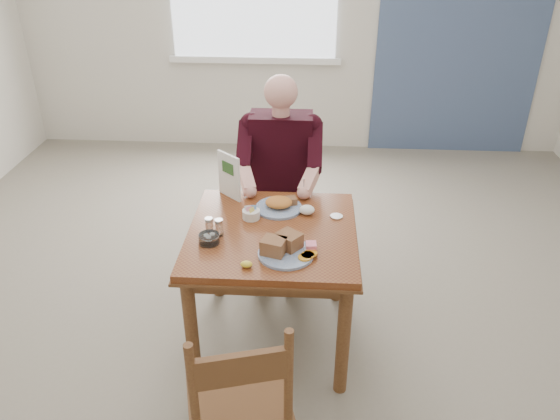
# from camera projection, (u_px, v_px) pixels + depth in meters

# --- Properties ---
(floor) EXTENTS (6.00, 6.00, 0.00)m
(floor) POSITION_uv_depth(u_px,v_px,m) (273.00, 336.00, 3.30)
(floor) COLOR slate
(floor) RESTS_ON ground
(wall_back) EXTENTS (5.50, 0.00, 5.50)m
(wall_back) POSITION_uv_depth(u_px,v_px,m) (295.00, 9.00, 5.23)
(wall_back) COLOR beige
(wall_back) RESTS_ON ground
(accent_panel) EXTENTS (1.60, 0.02, 2.80)m
(accent_panel) POSITION_uv_depth(u_px,v_px,m) (465.00, 12.00, 5.12)
(accent_panel) COLOR #415378
(accent_panel) RESTS_ON ground
(lemon_wedge) EXTENTS (0.06, 0.05, 0.03)m
(lemon_wedge) POSITION_uv_depth(u_px,v_px,m) (246.00, 264.00, 2.63)
(lemon_wedge) COLOR yellow
(lemon_wedge) RESTS_ON table
(napkin) EXTENTS (0.10, 0.09, 0.06)m
(napkin) POSITION_uv_depth(u_px,v_px,m) (307.00, 210.00, 3.07)
(napkin) COLOR white
(napkin) RESTS_ON table
(metal_dish) EXTENTS (0.08, 0.08, 0.01)m
(metal_dish) POSITION_uv_depth(u_px,v_px,m) (336.00, 217.00, 3.06)
(metal_dish) COLOR silver
(metal_dish) RESTS_ON table
(table) EXTENTS (0.92, 0.92, 0.75)m
(table) POSITION_uv_depth(u_px,v_px,m) (272.00, 248.00, 2.99)
(table) COLOR brown
(table) RESTS_ON ground
(chair_far) EXTENTS (0.42, 0.42, 0.95)m
(chair_far) POSITION_uv_depth(u_px,v_px,m) (281.00, 204.00, 3.76)
(chair_far) COLOR brown
(chair_far) RESTS_ON ground
(chair_near) EXTENTS (0.52, 0.52, 0.95)m
(chair_near) POSITION_uv_depth(u_px,v_px,m) (239.00, 402.00, 2.27)
(chair_near) COLOR brown
(chair_near) RESTS_ON ground
(diner) EXTENTS (0.53, 0.56, 1.39)m
(diner) POSITION_uv_depth(u_px,v_px,m) (280.00, 165.00, 3.52)
(diner) COLOR tan
(diner) RESTS_ON chair_far
(near_plate) EXTENTS (0.37, 0.37, 0.09)m
(near_plate) POSITION_uv_depth(u_px,v_px,m) (285.00, 248.00, 2.72)
(near_plate) COLOR white
(near_plate) RESTS_ON table
(far_plate) EXTENTS (0.33, 0.33, 0.07)m
(far_plate) POSITION_uv_depth(u_px,v_px,m) (280.00, 205.00, 3.13)
(far_plate) COLOR white
(far_plate) RESTS_ON table
(caddy) EXTENTS (0.13, 0.13, 0.07)m
(caddy) POSITION_uv_depth(u_px,v_px,m) (251.00, 214.00, 3.04)
(caddy) COLOR white
(caddy) RESTS_ON table
(shakers) EXTENTS (0.11, 0.06, 0.10)m
(shakers) POSITION_uv_depth(u_px,v_px,m) (214.00, 227.00, 2.87)
(shakers) COLOR white
(shakers) RESTS_ON table
(creamer) EXTENTS (0.12, 0.12, 0.05)m
(creamer) POSITION_uv_depth(u_px,v_px,m) (209.00, 239.00, 2.81)
(creamer) COLOR white
(creamer) RESTS_ON table
(menu) EXTENTS (0.15, 0.14, 0.28)m
(menu) POSITION_uv_depth(u_px,v_px,m) (229.00, 176.00, 3.20)
(menu) COLOR white
(menu) RESTS_ON table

